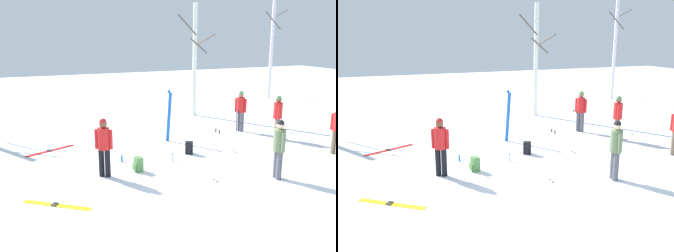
# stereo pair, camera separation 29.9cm
# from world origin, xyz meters

# --- Properties ---
(ground_plane) EXTENTS (60.00, 60.00, 0.00)m
(ground_plane) POSITION_xyz_m (0.00, 0.00, 0.00)
(ground_plane) COLOR white
(person_0) EXTENTS (0.34, 0.51, 1.72)m
(person_0) POSITION_xyz_m (1.32, -0.44, 0.98)
(person_0) COLOR #4C4C56
(person_0) RESTS_ON ground_plane
(person_2) EXTENTS (0.34, 0.47, 1.72)m
(person_2) POSITION_xyz_m (4.01, 2.93, 0.98)
(person_2) COLOR #72604C
(person_2) RESTS_ON ground_plane
(person_3) EXTENTS (0.47, 0.34, 1.72)m
(person_3) POSITION_xyz_m (-3.13, 1.65, 0.98)
(person_3) COLOR black
(person_3) RESTS_ON ground_plane
(person_4) EXTENTS (0.34, 0.45, 1.72)m
(person_4) POSITION_xyz_m (3.37, 4.51, 0.98)
(person_4) COLOR #4C4C56
(person_4) RESTS_ON ground_plane
(ski_pair_planted_0) EXTENTS (0.25, 0.03, 1.97)m
(ski_pair_planted_0) POSITION_xyz_m (0.03, 4.31, 0.98)
(ski_pair_planted_0) COLOR blue
(ski_pair_planted_0) RESTS_ON ground_plane
(ski_pair_lying_0) EXTENTS (1.52, 1.23, 0.05)m
(ski_pair_lying_0) POSITION_xyz_m (-4.66, 0.25, 0.01)
(ski_pair_lying_0) COLOR yellow
(ski_pair_lying_0) RESTS_ON ground_plane
(ski_pair_lying_1) EXTENTS (1.77, 0.93, 0.05)m
(ski_pair_lying_1) POSITION_xyz_m (-4.31, 4.78, 0.01)
(ski_pair_lying_1) COLOR red
(ski_pair_lying_1) RESTS_ON ground_plane
(ski_poles_0) EXTENTS (0.07, 0.28, 1.53)m
(ski_poles_0) POSITION_xyz_m (1.50, 1.99, 0.82)
(ski_poles_0) COLOR #B2B2BC
(ski_poles_0) RESTS_ON ground_plane
(ski_poles_1) EXTENTS (0.07, 0.28, 1.53)m
(ski_poles_1) POSITION_xyz_m (-0.43, -0.03, 0.81)
(ski_poles_1) COLOR #B2B2BC
(ski_poles_1) RESTS_ON ground_plane
(backpack_0) EXTENTS (0.33, 0.34, 0.44)m
(backpack_0) POSITION_xyz_m (0.03, 2.57, 0.21)
(backpack_0) COLOR black
(backpack_0) RESTS_ON ground_plane
(backpack_1) EXTENTS (0.31, 0.28, 0.44)m
(backpack_1) POSITION_xyz_m (-2.11, 1.66, 0.21)
(backpack_1) COLOR #4C7F3F
(backpack_1) RESTS_ON ground_plane
(water_bottle_0) EXTENTS (0.08, 0.08, 0.27)m
(water_bottle_0) POSITION_xyz_m (-0.82, 2.06, 0.13)
(water_bottle_0) COLOR silver
(water_bottle_0) RESTS_ON ground_plane
(water_bottle_1) EXTENTS (0.07, 0.07, 0.22)m
(water_bottle_1) POSITION_xyz_m (-2.33, 2.66, 0.10)
(water_bottle_1) COLOR #1E72BF
(water_bottle_1) RESTS_ON ground_plane
(birch_tree_2) EXTENTS (1.60, 1.57, 5.44)m
(birch_tree_2) POSITION_xyz_m (3.06, 8.13, 2.82)
(birch_tree_2) COLOR silver
(birch_tree_2) RESTS_ON ground_plane
(birch_tree_3) EXTENTS (1.51, 1.50, 7.44)m
(birch_tree_3) POSITION_xyz_m (9.80, 10.84, 3.87)
(birch_tree_3) COLOR silver
(birch_tree_3) RESTS_ON ground_plane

